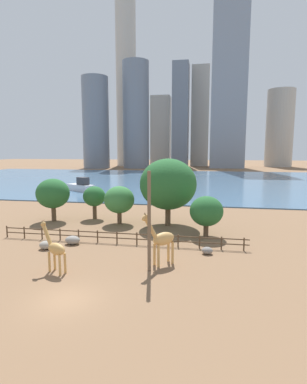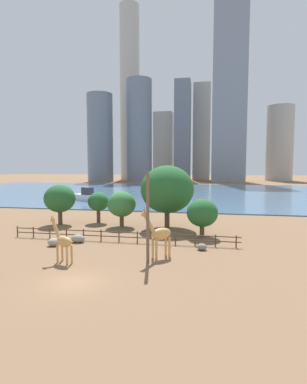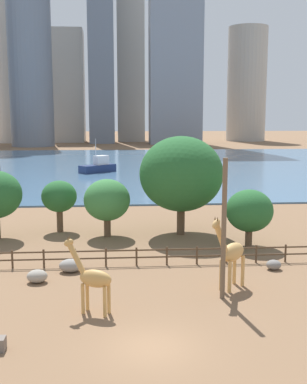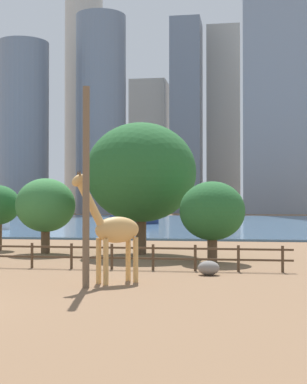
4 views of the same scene
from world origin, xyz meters
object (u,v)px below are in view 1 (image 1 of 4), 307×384
boulder_by_pole (207,251)px  tree_left_large (94,197)px  tree_right_small (168,184)px  boat_sailboat (157,180)px  giraffe_companion (162,239)px  giraffe_tall (55,249)px  utility_pole (149,222)px  boulder_near_fence (73,240)px  tree_right_tall (53,194)px  boat_ferry (81,186)px  tree_center_broad (119,200)px  boulder_small (46,245)px  tree_left_small (206,211)px

boulder_by_pole → tree_left_large: (-15.75, 12.00, 2.83)m
tree_left_large → tree_right_small: bearing=-10.0°
boat_sailboat → boulder_by_pole: bearing=65.0°
giraffe_companion → giraffe_tall: bearing=-24.2°
utility_pole → boulder_by_pole: bearing=46.4°
boulder_by_pole → boat_sailboat: bearing=104.2°
giraffe_tall → boulder_near_fence: bearing=-51.3°
giraffe_companion → tree_right_tall: 21.49m
utility_pole → boat_ferry: (-24.53, 42.73, -2.75)m
tree_center_broad → giraffe_tall: bearing=-91.5°
tree_right_small → boulder_near_fence: bearing=-132.1°
boulder_small → tree_left_large: (-0.12, 13.39, 2.75)m
utility_pole → tree_left_small: bearing=67.3°
tree_right_tall → boat_ferry: 29.51m
tree_right_tall → boulder_by_pole: bearing=-25.1°
boulder_near_fence → tree_left_small: tree_left_small is taller
tree_center_broad → boat_ferry: bearing=122.2°
tree_right_small → boulder_by_pole: bearing=-63.5°
boulder_small → boat_sailboat: (1.66, 56.59, 0.79)m
tree_left_small → boat_sailboat: 51.33m
boulder_small → tree_right_small: tree_right_small is taller
boulder_near_fence → tree_center_broad: bearing=76.3°
tree_right_small → boat_sailboat: size_ratio=1.29×
utility_pole → tree_right_tall: (-16.18, 14.54, -0.25)m
giraffe_companion → boat_sailboat: size_ratio=0.71×
giraffe_tall → tree_right_tall: bearing=-37.3°
tree_center_broad → tree_right_tall: (-9.32, -0.12, 0.60)m
tree_right_small → utility_pole: bearing=-88.3°
boulder_near_fence → boulder_by_pole: bearing=-2.2°
utility_pole → boulder_by_pole: (4.60, 4.83, -3.71)m
utility_pole → tree_right_small: (-0.45, 14.94, 1.31)m
utility_pole → tree_left_small: size_ratio=1.76×
boulder_by_pole → tree_center_broad: (-11.46, 9.83, 2.85)m
tree_left_large → tree_right_small: (10.71, -1.88, 2.19)m
tree_right_small → boat_ferry: (-24.09, 27.79, -4.06)m
boulder_by_pole → tree_left_small: (-0.16, 5.79, 2.57)m
giraffe_companion → tree_left_small: bearing=-156.2°
giraffe_tall → boat_sailboat: boat_sailboat is taller
tree_left_large → boulder_near_fence: bearing=-80.0°
giraffe_companion → boulder_near_fence: giraffe_companion is taller
tree_left_small → tree_right_tall: bearing=169.2°
giraffe_companion → tree_left_large: size_ratio=1.03×
tree_left_large → tree_right_tall: size_ratio=0.79×
tree_left_large → boat_ferry: bearing=117.3°
boulder_near_fence → boulder_small: size_ratio=1.21×
tree_right_tall → tree_left_small: size_ratio=1.27×
giraffe_companion → utility_pole: size_ratio=0.59×
boulder_by_pole → giraffe_tall: bearing=-151.8°
giraffe_tall → boulder_by_pole: bearing=-128.0°
giraffe_tall → tree_left_large: 18.81m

